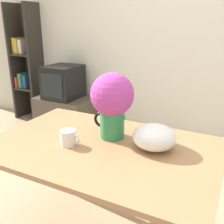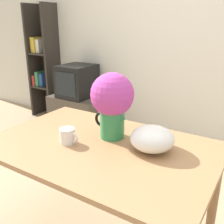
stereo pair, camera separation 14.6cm
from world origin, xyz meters
The scene contains 8 objects.
wall_back centered at (0.00, 1.87, 1.30)m, with size 8.00×0.05×2.60m.
table centered at (0.05, -0.04, 0.66)m, with size 1.38×0.90×0.76m.
flower_vase centered at (0.05, 0.10, 1.01)m, with size 0.27×0.27×0.42m.
coffee_mug centered at (-0.13, -0.13, 0.81)m, with size 0.13×0.09×0.10m.
white_bowl centered at (0.34, 0.06, 0.83)m, with size 0.26×0.26×0.15m.
tv_stand centered at (-1.41, 1.51, 0.24)m, with size 0.76×0.50×0.48m.
tv_set centered at (-1.41, 1.51, 0.70)m, with size 0.43×0.49×0.44m.
bookshelf centered at (-2.24, 1.71, 0.85)m, with size 0.42×0.32×1.73m.
Camera 2 is at (0.88, -1.22, 1.47)m, focal length 42.00 mm.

